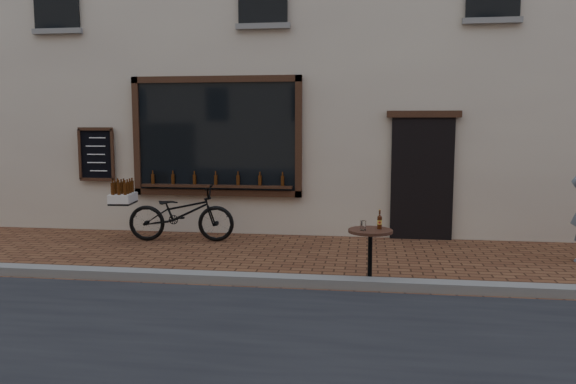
# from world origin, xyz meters

# --- Properties ---
(ground) EXTENTS (90.00, 90.00, 0.00)m
(ground) POSITION_xyz_m (0.00, 0.00, 0.00)
(ground) COLOR #552E1B
(ground) RESTS_ON ground
(kerb) EXTENTS (90.00, 0.25, 0.12)m
(kerb) POSITION_xyz_m (0.00, 0.20, 0.06)
(kerb) COLOR slate
(kerb) RESTS_ON ground
(cargo_bicycle) EXTENTS (2.23, 0.85, 1.06)m
(cargo_bicycle) POSITION_xyz_m (-2.40, 2.68, 0.51)
(cargo_bicycle) COLOR black
(cargo_bicycle) RESTS_ON ground
(bistro_table) EXTENTS (0.57, 0.57, 0.98)m
(bistro_table) POSITION_xyz_m (0.98, 0.35, 0.52)
(bistro_table) COLOR black
(bistro_table) RESTS_ON ground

